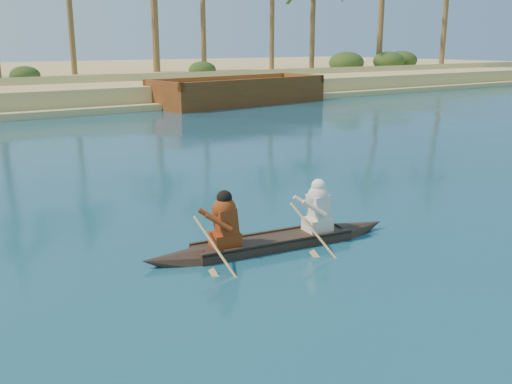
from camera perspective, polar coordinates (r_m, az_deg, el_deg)
canoe at (r=10.74m, az=1.71°, el=-4.16°), size 5.12×1.36×1.40m
barge_right at (r=36.52m, az=-1.66°, el=9.89°), size 12.02×5.44×1.93m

